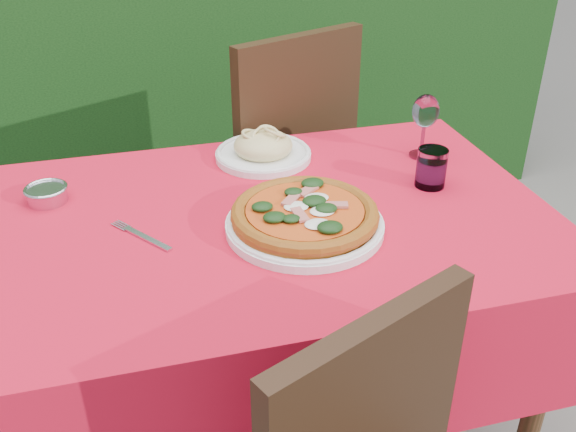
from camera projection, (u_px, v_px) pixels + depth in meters
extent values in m
cube|color=black|center=(186.00, 27.00, 2.72)|extent=(3.20, 0.55, 1.60)
cube|color=#4B2B18|center=(274.00, 225.00, 1.47)|extent=(1.20, 0.80, 0.04)
cylinder|color=#4B2B18|center=(536.00, 403.00, 1.49)|extent=(0.05, 0.05, 0.70)
cylinder|color=#4B2B18|center=(62.00, 302.00, 1.82)|extent=(0.05, 0.05, 0.70)
cylinder|color=#4B2B18|center=(413.00, 248.00, 2.06)|extent=(0.05, 0.05, 0.70)
cube|color=red|center=(275.00, 272.00, 1.53)|extent=(1.26, 0.86, 0.32)
cube|color=black|center=(365.00, 431.00, 1.01)|extent=(0.39, 0.20, 0.44)
cube|color=black|center=(262.00, 171.00, 2.24)|extent=(0.59, 0.59, 0.04)
cube|color=black|center=(299.00, 116.00, 1.96)|extent=(0.43, 0.21, 0.50)
cylinder|color=black|center=(275.00, 198.00, 2.60)|extent=(0.04, 0.04, 0.46)
cylinder|color=black|center=(191.00, 228.00, 2.39)|extent=(0.04, 0.04, 0.46)
cylinder|color=black|center=(338.00, 238.00, 2.33)|extent=(0.04, 0.04, 0.46)
cylinder|color=black|center=(250.00, 276.00, 2.13)|extent=(0.04, 0.04, 0.46)
cylinder|color=white|center=(305.00, 225.00, 1.39)|extent=(0.34, 0.34, 0.02)
cylinder|color=#B06218|center=(305.00, 217.00, 1.38)|extent=(0.42, 0.42, 0.02)
cylinder|color=#AB290B|center=(305.00, 211.00, 1.37)|extent=(0.34, 0.34, 0.01)
cylinder|color=white|center=(263.00, 155.00, 1.70)|extent=(0.25, 0.25, 0.02)
ellipsoid|color=beige|center=(263.00, 145.00, 1.69)|extent=(0.18, 0.18, 0.07)
cylinder|color=silver|center=(431.00, 168.00, 1.55)|extent=(0.07, 0.07, 0.10)
cylinder|color=#8FB2C1|center=(431.00, 173.00, 1.56)|extent=(0.06, 0.06, 0.07)
cylinder|color=silver|center=(421.00, 155.00, 1.72)|extent=(0.06, 0.06, 0.01)
cylinder|color=silver|center=(423.00, 139.00, 1.70)|extent=(0.01, 0.01, 0.09)
ellipsoid|color=silver|center=(426.00, 111.00, 1.66)|extent=(0.07, 0.07, 0.09)
cube|color=silver|center=(147.00, 239.00, 1.36)|extent=(0.13, 0.17, 0.01)
cylinder|color=silver|center=(47.00, 195.00, 1.49)|extent=(0.09, 0.09, 0.03)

